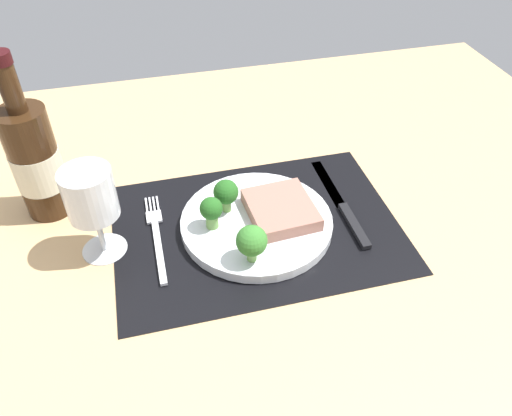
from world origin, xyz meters
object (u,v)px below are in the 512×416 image
Objects in this scene: wine_bottle at (36,161)px; wine_glass at (91,199)px; knife at (344,208)px; plate at (257,223)px; steak at (281,211)px; fork at (157,236)px.

wine_bottle is 1.84× the size of wine_glass.
knife is 38.82cm from wine_glass.
wine_bottle reaches higher than plate.
steak is 0.47× the size of knife.
wine_glass is at bearing -179.04° from knife.
steak is at bearing -20.55° from wine_bottle.
plate reaches higher than knife.
wine_glass reaches higher than plate.
steak is at bearing -6.75° from plate.
fork is (-15.28, 1.42, -0.55)cm from plate.
wine_bottle is at bearing 144.39° from fork.
wine_glass is (-37.69, 0.38, 9.28)cm from knife.
wine_glass is at bearing 177.74° from plate.
plate is at bearing -22.12° from wine_bottle.
wine_glass is at bearing -55.43° from wine_bottle.
plate is 1.02× the size of knife.
knife is at bearing -14.84° from wine_bottle.
fork is 1.33× the size of wine_glass.
knife is at bearing -2.01° from fork.
steak reaches higher than fork.
wine_glass is (-23.06, 0.91, 8.78)cm from plate.
wine_glass is (8.10, -11.75, 0.39)cm from wine_bottle.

